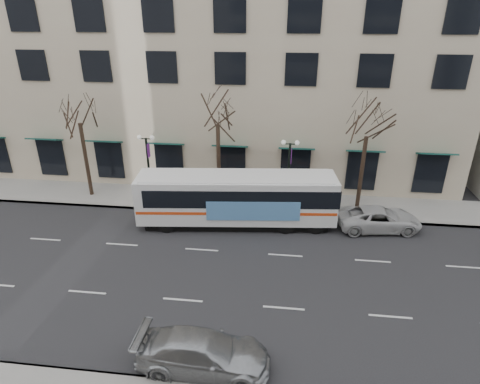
# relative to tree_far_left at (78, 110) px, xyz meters

# --- Properties ---
(ground) EXTENTS (160.00, 160.00, 0.00)m
(ground) POSITION_rel_tree_far_left_xyz_m (10.00, -8.80, -6.70)
(ground) COLOR black
(ground) RESTS_ON ground
(sidewalk_far) EXTENTS (80.00, 4.00, 0.15)m
(sidewalk_far) POSITION_rel_tree_far_left_xyz_m (15.00, 0.20, -6.62)
(sidewalk_far) COLOR gray
(sidewalk_far) RESTS_ON ground
(building_hotel) EXTENTS (40.00, 20.00, 24.00)m
(building_hotel) POSITION_rel_tree_far_left_xyz_m (8.00, 12.20, 5.30)
(building_hotel) COLOR #C6B397
(building_hotel) RESTS_ON ground
(tree_far_left) EXTENTS (3.60, 3.60, 8.34)m
(tree_far_left) POSITION_rel_tree_far_left_xyz_m (0.00, 0.00, 0.00)
(tree_far_left) COLOR black
(tree_far_left) RESTS_ON ground
(tree_far_mid) EXTENTS (3.60, 3.60, 8.55)m
(tree_far_mid) POSITION_rel_tree_far_left_xyz_m (10.00, 0.00, 0.21)
(tree_far_mid) COLOR black
(tree_far_mid) RESTS_ON ground
(tree_far_right) EXTENTS (3.60, 3.60, 8.06)m
(tree_far_right) POSITION_rel_tree_far_left_xyz_m (20.00, 0.00, -0.28)
(tree_far_right) COLOR black
(tree_far_right) RESTS_ON ground
(lamp_post_left) EXTENTS (1.22, 0.45, 5.21)m
(lamp_post_left) POSITION_rel_tree_far_left_xyz_m (5.01, -0.60, -3.75)
(lamp_post_left) COLOR black
(lamp_post_left) RESTS_ON ground
(lamp_post_right) EXTENTS (1.22, 0.45, 5.21)m
(lamp_post_right) POSITION_rel_tree_far_left_xyz_m (15.01, -0.60, -3.75)
(lamp_post_right) COLOR black
(lamp_post_right) RESTS_ON ground
(city_bus) EXTENTS (13.11, 4.13, 3.49)m
(city_bus) POSITION_rel_tree_far_left_xyz_m (11.77, -2.99, -4.79)
(city_bus) COLOR white
(city_bus) RESTS_ON ground
(silver_car) EXTENTS (5.39, 2.25, 1.56)m
(silver_car) POSITION_rel_tree_far_left_xyz_m (11.87, -15.00, -5.92)
(silver_car) COLOR #979A9E
(silver_car) RESTS_ON ground
(white_pickup) EXTENTS (5.57, 3.07, 1.48)m
(white_pickup) POSITION_rel_tree_far_left_xyz_m (20.99, -2.60, -5.96)
(white_pickup) COLOR #BDBDBD
(white_pickup) RESTS_ON ground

